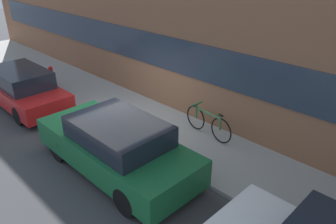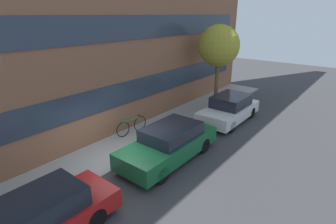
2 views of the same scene
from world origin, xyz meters
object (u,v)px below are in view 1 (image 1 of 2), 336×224
object	(u,v)px
parked_car_red	(21,87)
parked_car_green	(116,146)
fire_hydrant	(51,75)
bicycle	(208,122)

from	to	relation	value
parked_car_red	parked_car_green	world-z (taller)	parked_car_green
fire_hydrant	bicycle	bearing A→B (deg)	9.53
parked_car_red	bicycle	world-z (taller)	parked_car_red
parked_car_red	bicycle	size ratio (longest dim) A/B	2.57
parked_car_green	bicycle	size ratio (longest dim) A/B	2.55
parked_car_green	fire_hydrant	size ratio (longest dim) A/B	6.07
parked_car_red	fire_hydrant	size ratio (longest dim) A/B	6.13
parked_car_green	bicycle	xyz separation A→B (m)	(0.59, 2.80, -0.19)
bicycle	parked_car_green	bearing A→B (deg)	84.26
parked_car_green	parked_car_red	bearing A→B (deg)	0.00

